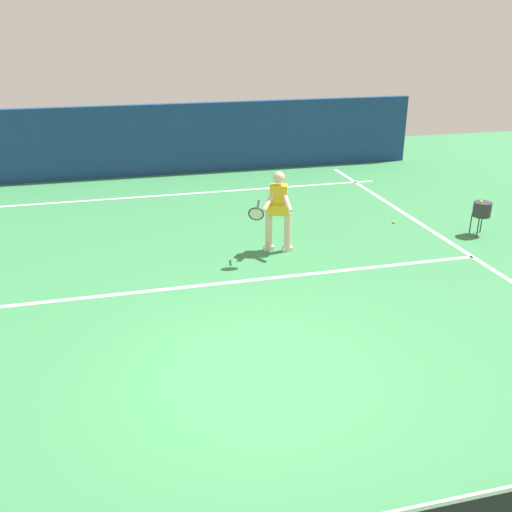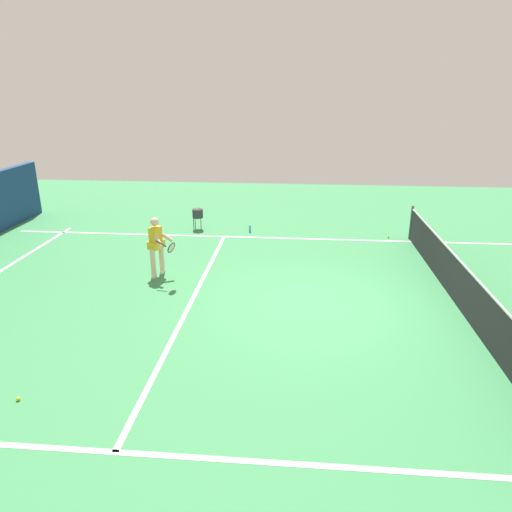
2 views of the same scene
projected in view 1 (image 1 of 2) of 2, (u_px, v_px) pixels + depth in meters
ground_plane at (257, 375)px, 7.20m from camera, size 27.96×27.96×0.00m
court_back_wall at (166, 140)px, 16.19m from camera, size 14.76×0.24×1.97m
baseline_marking at (177, 194)px, 14.59m from camera, size 10.76×0.10×0.01m
service_line_marking at (216, 284)px, 9.67m from camera, size 9.76×0.10×0.01m
tennis_player at (278, 209)px, 10.73m from camera, size 1.00×0.86×1.55m
tennis_ball_near at (394, 222)px, 12.53m from camera, size 0.07×0.07×0.07m
ball_hopper at (482, 209)px, 11.68m from camera, size 0.36×0.36×0.74m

